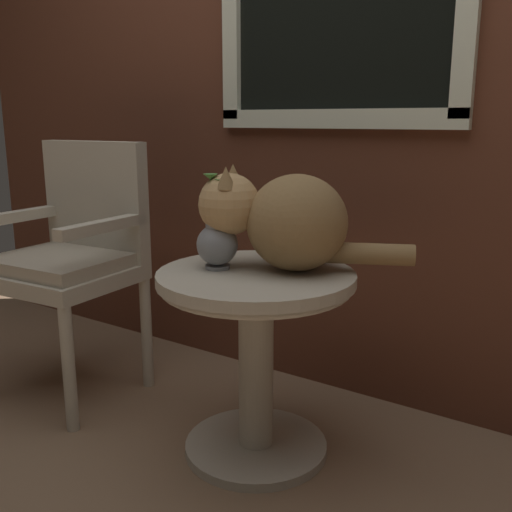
% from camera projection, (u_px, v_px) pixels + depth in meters
% --- Properties ---
extents(ground_plane, '(6.00, 6.00, 0.00)m').
position_uv_depth(ground_plane, '(210.00, 456.00, 1.89)').
color(ground_plane, '#7F6047').
extents(back_wall, '(4.00, 0.07, 2.60)m').
position_uv_depth(back_wall, '(323.00, 50.00, 2.15)').
color(back_wall, '#562D1E').
rests_on(back_wall, ground_plane).
extents(wicker_side_table, '(0.61, 0.61, 0.61)m').
position_uv_depth(wicker_side_table, '(256.00, 329.00, 1.83)').
color(wicker_side_table, '#B2A893').
rests_on(wicker_side_table, ground_plane).
extents(wicker_chair, '(0.53, 0.49, 0.98)m').
position_uv_depth(wicker_chair, '(74.00, 250.00, 2.26)').
color(wicker_chair, '#B2A893').
rests_on(wicker_chair, ground_plane).
extents(cat, '(0.62, 0.40, 0.32)m').
position_uv_depth(cat, '(285.00, 219.00, 1.78)').
color(cat, olive).
rests_on(cat, wicker_side_table).
extents(pewter_vase_with_ivy, '(0.13, 0.13, 0.29)m').
position_uv_depth(pewter_vase_with_ivy, '(217.00, 240.00, 1.81)').
color(pewter_vase_with_ivy, gray).
rests_on(pewter_vase_with_ivy, wicker_side_table).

